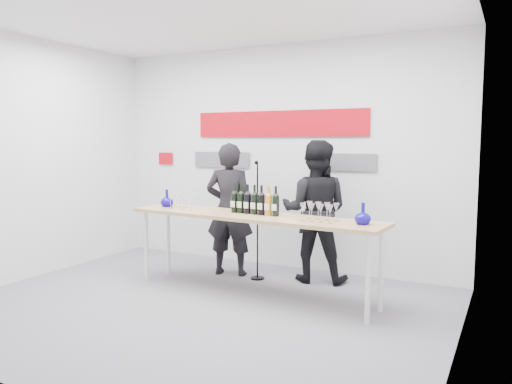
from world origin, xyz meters
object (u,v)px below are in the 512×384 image
mic_stand (257,243)px  presenter_right (315,211)px  tasting_table (252,221)px  presenter_left (229,209)px

mic_stand → presenter_right: bearing=13.7°
tasting_table → presenter_left: bearing=140.5°
tasting_table → presenter_left: (-0.66, 0.63, 0.01)m
tasting_table → presenter_right: presenter_right is taller
tasting_table → mic_stand: (-0.24, 0.59, -0.39)m
presenter_right → mic_stand: size_ratio=1.17×
tasting_table → presenter_left: size_ratio=1.80×
presenter_left → presenter_right: 1.10m
tasting_table → presenter_left: 0.91m
presenter_left → mic_stand: size_ratio=1.15×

